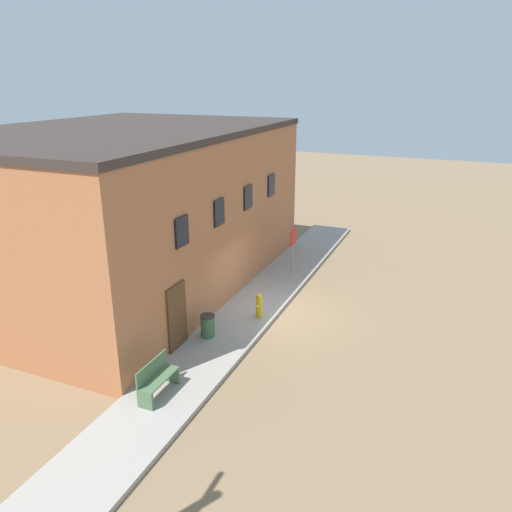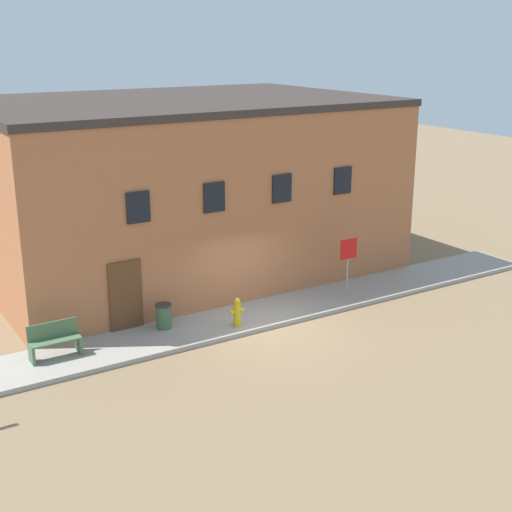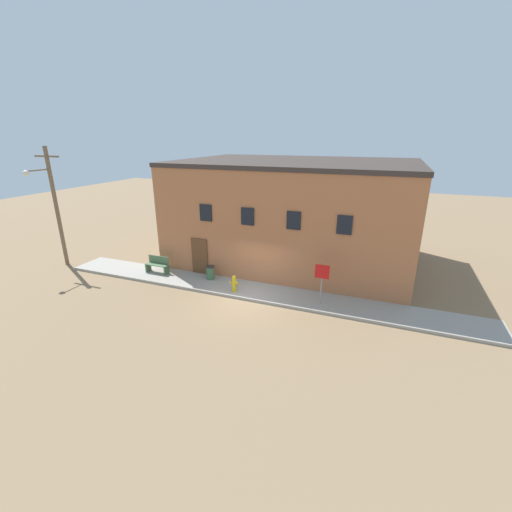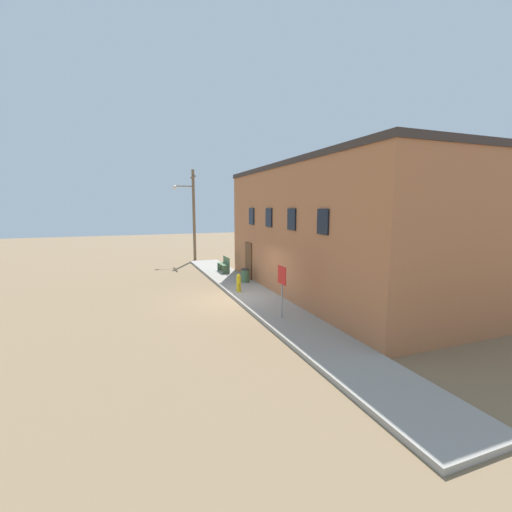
{
  "view_description": "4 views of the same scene",
  "coord_description": "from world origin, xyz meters",
  "px_view_note": "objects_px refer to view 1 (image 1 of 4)",
  "views": [
    {
      "loc": [
        -15.26,
        -5.46,
        7.99
      ],
      "look_at": [
        0.16,
        1.03,
        2.0
      ],
      "focal_mm": 35.0,
      "sensor_mm": 36.0,
      "label": 1
    },
    {
      "loc": [
        -10.63,
        -16.31,
        8.36
      ],
      "look_at": [
        0.16,
        1.03,
        2.0
      ],
      "focal_mm": 50.0,
      "sensor_mm": 36.0,
      "label": 2
    },
    {
      "loc": [
        5.97,
        -13.82,
        7.61
      ],
      "look_at": [
        0.16,
        1.03,
        2.0
      ],
      "focal_mm": 24.0,
      "sensor_mm": 36.0,
      "label": 3
    },
    {
      "loc": [
        14.63,
        -4.49,
        4.23
      ],
      "look_at": [
        0.16,
        1.03,
        2.0
      ],
      "focal_mm": 24.0,
      "sensor_mm": 36.0,
      "label": 4
    }
  ],
  "objects_px": {
    "fire_hydrant": "(259,305)",
    "bench": "(157,379)",
    "stop_sign": "(293,243)",
    "trash_bin": "(208,326)"
  },
  "relations": [
    {
      "from": "fire_hydrant",
      "to": "bench",
      "type": "relative_size",
      "value": 0.65
    },
    {
      "from": "stop_sign",
      "to": "trash_bin",
      "type": "relative_size",
      "value": 2.62
    },
    {
      "from": "stop_sign",
      "to": "bench",
      "type": "distance_m",
      "value": 9.57
    },
    {
      "from": "fire_hydrant",
      "to": "bench",
      "type": "height_order",
      "value": "bench"
    },
    {
      "from": "fire_hydrant",
      "to": "bench",
      "type": "xyz_separation_m",
      "value": [
        -5.18,
        0.73,
        0.02
      ]
    },
    {
      "from": "stop_sign",
      "to": "trash_bin",
      "type": "bearing_deg",
      "value": 173.36
    },
    {
      "from": "bench",
      "to": "trash_bin",
      "type": "xyz_separation_m",
      "value": [
        3.29,
        0.26,
        -0.09
      ]
    },
    {
      "from": "trash_bin",
      "to": "fire_hydrant",
      "type": "bearing_deg",
      "value": -27.62
    },
    {
      "from": "stop_sign",
      "to": "bench",
      "type": "relative_size",
      "value": 1.45
    },
    {
      "from": "fire_hydrant",
      "to": "stop_sign",
      "type": "height_order",
      "value": "stop_sign"
    }
  ]
}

